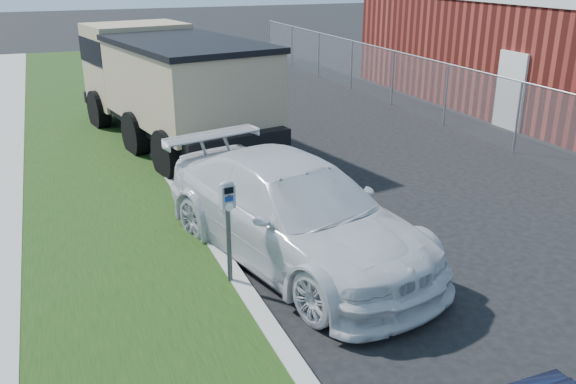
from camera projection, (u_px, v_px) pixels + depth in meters
name	position (u px, v px, depth m)	size (l,w,h in m)	color
ground	(390.00, 258.00, 10.00)	(120.00, 120.00, 0.00)	black
streetside	(24.00, 260.00, 9.78)	(6.12, 50.00, 0.15)	gray
chainlink_fence	(447.00, 83.00, 17.72)	(0.06, 30.06, 30.00)	slate
parking_meter	(228.00, 209.00, 8.61)	(0.23, 0.17, 1.55)	#3F4247
white_wagon	(293.00, 210.00, 9.79)	(2.26, 5.56, 1.61)	silver
dump_truck	(168.00, 80.00, 16.05)	(4.13, 7.81, 2.91)	black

